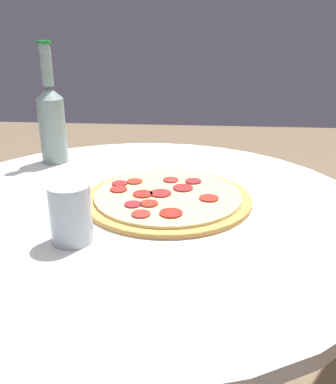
{
  "coord_description": "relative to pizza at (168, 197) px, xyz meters",
  "views": [
    {
      "loc": [
        0.78,
        0.12,
        1.09
      ],
      "look_at": [
        -0.03,
        0.06,
        0.77
      ],
      "focal_mm": 40.0,
      "sensor_mm": 36.0,
      "label": 1
    }
  ],
  "objects": [
    {
      "name": "table",
      "position": [
        0.03,
        -0.06,
        -0.21
      ],
      "size": [
        0.95,
        0.95,
        0.75
      ],
      "color": "silver",
      "rests_on": "ground_plane"
    },
    {
      "name": "pizza",
      "position": [
        0.0,
        0.0,
        0.0
      ],
      "size": [
        0.34,
        0.34,
        0.02
      ],
      "color": "#C68E47",
      "rests_on": "table"
    },
    {
      "name": "beer_bottle",
      "position": [
        -0.24,
        -0.32,
        0.1
      ],
      "size": [
        0.07,
        0.07,
        0.3
      ],
      "color": "gray",
      "rests_on": "table"
    },
    {
      "name": "drinking_glass",
      "position": [
        0.18,
        -0.14,
        0.04
      ],
      "size": [
        0.07,
        0.07,
        0.1
      ],
      "color": "#ADBCC6",
      "rests_on": "table"
    }
  ]
}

